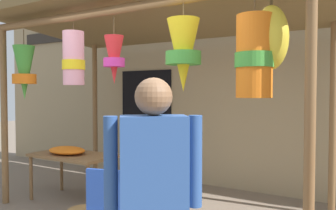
% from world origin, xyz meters
% --- Properties ---
extents(shop_facade, '(10.90, 0.29, 4.57)m').
position_xyz_m(shop_facade, '(-0.01, 2.72, 2.28)').
color(shop_facade, '#9E8966').
rests_on(shop_facade, ground_plane).
extents(market_stall_canopy, '(4.57, 2.36, 2.79)m').
position_xyz_m(market_stall_canopy, '(-0.20, 0.98, 2.42)').
color(market_stall_canopy, brown).
rests_on(market_stall_canopy, ground_plane).
extents(display_table, '(1.24, 0.68, 0.69)m').
position_xyz_m(display_table, '(-1.55, 0.81, 0.61)').
color(display_table, brown).
rests_on(display_table, ground_plane).
extents(flower_heap_on_table, '(0.60, 0.42, 0.11)m').
position_xyz_m(flower_heap_on_table, '(-1.61, 0.76, 0.74)').
color(flower_heap_on_table, orange).
rests_on(flower_heap_on_table, display_table).
extents(folding_chair, '(0.50, 0.50, 0.84)m').
position_xyz_m(folding_chair, '(-0.05, -0.12, 0.50)').
color(folding_chair, '#2347A8').
rests_on(folding_chair, ground_plane).
extents(customer_foreground, '(0.48, 0.42, 1.68)m').
position_xyz_m(customer_foreground, '(1.07, -1.02, 0.99)').
color(customer_foreground, orange).
rests_on(customer_foreground, ground_plane).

